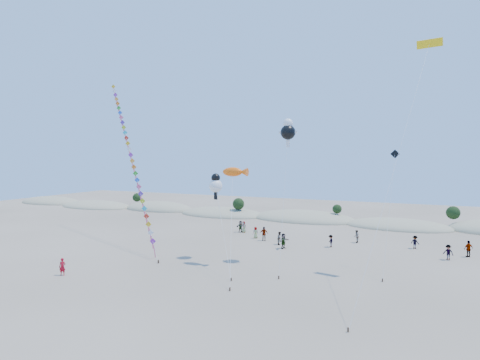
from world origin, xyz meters
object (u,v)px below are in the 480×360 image
Objects in this scene: kite_train at (130,150)px; flyer_foreground at (62,267)px; parafoil_kite at (428,48)px; fish_kite at (235,172)px.

kite_train reaches higher than flyer_foreground.
parafoil_kite is at bearing 0.12° from flyer_foreground.
parafoil_kite is (18.05, 3.91, 11.71)m from fish_kite.
fish_kite is 6.15× the size of flyer_foreground.
kite_train is 20.04m from fish_kite.
kite_train reaches higher than fish_kite.
parafoil_kite is (36.95, -2.24, 9.21)m from kite_train.
flyer_foreground is at bearing -141.45° from fish_kite.
kite_train is 21.00m from flyer_foreground.
fish_kite is at bearing 13.85° from flyer_foreground.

